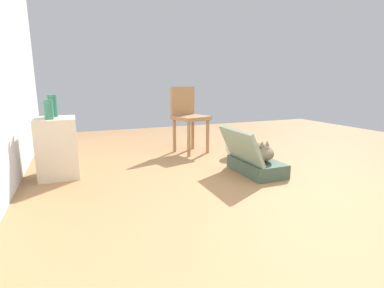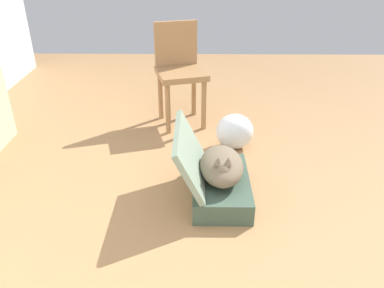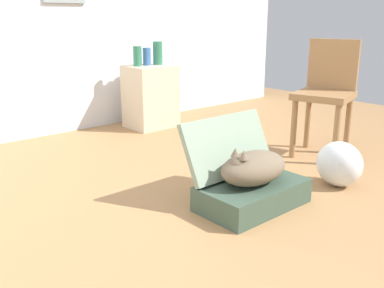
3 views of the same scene
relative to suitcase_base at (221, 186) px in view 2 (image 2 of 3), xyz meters
The scene contains 6 objects.
ground_plane 0.39m from the suitcase_base, 168.40° to the left, with size 7.68×7.68×0.00m, color #9E7247.
suitcase_base is the anchor object (origin of this frame).
suitcase_lid 0.32m from the suitcase_base, 90.00° to the left, with size 0.63×0.37×0.04m, color gray.
cat 0.17m from the suitcase_base, behind, with size 0.52×0.28×0.22m.
plastic_bag_white 0.68m from the suitcase_base, 12.42° to the right, with size 0.25×0.30×0.29m, color silver.
chair 1.30m from the suitcase_base, 14.85° to the left, with size 0.50×0.50×0.89m.
Camera 2 is at (-1.72, 0.09, 1.54)m, focal length 36.06 mm.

